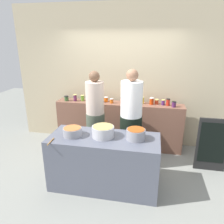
% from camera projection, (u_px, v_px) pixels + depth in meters
% --- Properties ---
extents(ground, '(12.00, 12.00, 0.00)m').
position_uv_depth(ground, '(108.00, 174.00, 3.84)').
color(ground, gray).
extents(storefront_wall, '(4.80, 0.12, 3.00)m').
position_uv_depth(storefront_wall, '(122.00, 77.00, 4.70)').
color(storefront_wall, tan).
rests_on(storefront_wall, ground).
extents(display_shelf, '(2.70, 0.36, 1.00)m').
position_uv_depth(display_shelf, '(119.00, 125.00, 4.70)').
color(display_shelf, brown).
rests_on(display_shelf, ground).
extents(prep_table, '(1.70, 0.70, 0.86)m').
position_uv_depth(prep_table, '(104.00, 162.00, 3.42)').
color(prep_table, '#525665').
rests_on(prep_table, ground).
extents(preserve_jar_0, '(0.09, 0.09, 0.11)m').
position_uv_depth(preserve_jar_0, '(66.00, 98.00, 4.68)').
color(preserve_jar_0, '#37582E').
rests_on(preserve_jar_0, display_shelf).
extents(preserve_jar_1, '(0.07, 0.07, 0.14)m').
position_uv_depth(preserve_jar_1, '(75.00, 98.00, 4.66)').
color(preserve_jar_1, '#5B264A').
rests_on(preserve_jar_1, display_shelf).
extents(preserve_jar_2, '(0.08, 0.08, 0.13)m').
position_uv_depth(preserve_jar_2, '(82.00, 98.00, 4.67)').
color(preserve_jar_2, olive).
rests_on(preserve_jar_2, display_shelf).
extents(preserve_jar_3, '(0.08, 0.08, 0.11)m').
position_uv_depth(preserve_jar_3, '(90.00, 99.00, 4.63)').
color(preserve_jar_3, gold).
rests_on(preserve_jar_3, display_shelf).
extents(preserve_jar_4, '(0.08, 0.08, 0.13)m').
position_uv_depth(preserve_jar_4, '(99.00, 100.00, 4.53)').
color(preserve_jar_4, '#442B5E').
rests_on(preserve_jar_4, display_shelf).
extents(preserve_jar_5, '(0.09, 0.09, 0.10)m').
position_uv_depth(preserve_jar_5, '(106.00, 99.00, 4.61)').
color(preserve_jar_5, orange).
rests_on(preserve_jar_5, display_shelf).
extents(preserve_jar_6, '(0.07, 0.07, 0.10)m').
position_uv_depth(preserve_jar_6, '(112.00, 101.00, 4.51)').
color(preserve_jar_6, '#CB5E1B').
rests_on(preserve_jar_6, display_shelf).
extents(preserve_jar_7, '(0.07, 0.07, 0.12)m').
position_uv_depth(preserve_jar_7, '(122.00, 100.00, 4.53)').
color(preserve_jar_7, '#933915').
rests_on(preserve_jar_7, display_shelf).
extents(preserve_jar_8, '(0.07, 0.07, 0.13)m').
position_uv_depth(preserve_jar_8, '(135.00, 101.00, 4.40)').
color(preserve_jar_8, '#461E5C').
rests_on(preserve_jar_8, display_shelf).
extents(preserve_jar_9, '(0.07, 0.07, 0.14)m').
position_uv_depth(preserve_jar_9, '(142.00, 100.00, 4.48)').
color(preserve_jar_9, gold).
rests_on(preserve_jar_9, display_shelf).
extents(preserve_jar_10, '(0.09, 0.09, 0.14)m').
position_uv_depth(preserve_jar_10, '(152.00, 101.00, 4.42)').
color(preserve_jar_10, '#B3310B').
rests_on(preserve_jar_10, display_shelf).
extents(preserve_jar_11, '(0.08, 0.08, 0.10)m').
position_uv_depth(preserve_jar_11, '(157.00, 102.00, 4.44)').
color(preserve_jar_11, '#AA351A').
rests_on(preserve_jar_11, display_shelf).
extents(preserve_jar_12, '(0.07, 0.07, 0.11)m').
position_uv_depth(preserve_jar_12, '(163.00, 102.00, 4.38)').
color(preserve_jar_12, '#48235F').
rests_on(preserve_jar_12, display_shelf).
extents(preserve_jar_13, '(0.08, 0.08, 0.14)m').
position_uv_depth(preserve_jar_13, '(168.00, 102.00, 4.34)').
color(preserve_jar_13, '#B22718').
rests_on(preserve_jar_13, display_shelf).
extents(preserve_jar_14, '(0.09, 0.09, 0.12)m').
position_uv_depth(preserve_jar_14, '(174.00, 104.00, 4.24)').
color(preserve_jar_14, '#4C214F').
rests_on(preserve_jar_14, display_shelf).
extents(cooking_pot_left, '(0.29, 0.29, 0.14)m').
position_uv_depth(cooking_pot_left, '(72.00, 132.00, 3.31)').
color(cooking_pot_left, gray).
rests_on(cooking_pot_left, prep_table).
extents(cooking_pot_center, '(0.34, 0.34, 0.17)m').
position_uv_depth(cooking_pot_center, '(103.00, 132.00, 3.27)').
color(cooking_pot_center, '#B7B7BC').
rests_on(cooking_pot_center, prep_table).
extents(cooking_pot_right, '(0.28, 0.28, 0.16)m').
position_uv_depth(cooking_pot_right, '(136.00, 134.00, 3.19)').
color(cooking_pot_right, gray).
rests_on(cooking_pot_right, prep_table).
extents(wooden_spoon, '(0.03, 0.22, 0.02)m').
position_uv_depth(wooden_spoon, '(51.00, 142.00, 3.12)').
color(wooden_spoon, '#9E703D').
rests_on(wooden_spoon, prep_table).
extents(cook_with_tongs, '(0.35, 0.35, 1.75)m').
position_uv_depth(cook_with_tongs, '(95.00, 121.00, 4.07)').
color(cook_with_tongs, '#475141').
rests_on(cook_with_tongs, ground).
extents(cook_in_cap, '(0.39, 0.39, 1.82)m').
position_uv_depth(cook_in_cap, '(131.00, 125.00, 3.83)').
color(cook_in_cap, black).
rests_on(cook_in_cap, ground).
extents(chalkboard_sign, '(0.53, 0.05, 1.00)m').
position_uv_depth(chalkboard_sign, '(212.00, 145.00, 3.80)').
color(chalkboard_sign, black).
rests_on(chalkboard_sign, ground).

